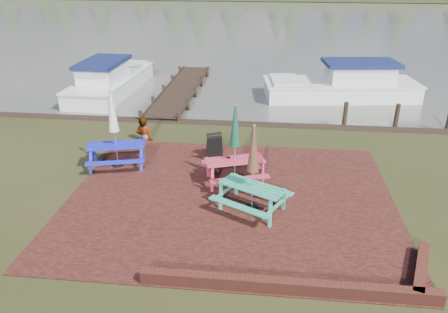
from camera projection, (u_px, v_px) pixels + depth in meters
name	position (u px, v px, depth m)	size (l,w,h in m)	color
ground	(227.00, 218.00, 11.29)	(120.00, 120.00, 0.00)	black
paving	(230.00, 198.00, 12.18)	(9.00, 7.50, 0.02)	#381511
brick_wall	(319.00, 283.00, 8.83)	(6.21, 1.79, 0.30)	#4C1E16
water	(264.00, 22.00, 44.70)	(120.00, 60.00, 0.02)	#4B4941
picnic_table_teal	(253.00, 182.00, 11.29)	(2.25, 2.17, 2.40)	#2E9475
picnic_table_red	(235.00, 156.00, 12.75)	(2.14, 2.01, 2.41)	#B02D43
picnic_table_blue	(116.00, 141.00, 13.72)	(2.12, 1.97, 2.48)	#191BBB
chalkboard	(214.00, 147.00, 14.41)	(0.56, 0.70, 0.84)	black
jetty	(181.00, 89.00, 21.77)	(1.76, 9.08, 1.00)	black
boat_jetty	(110.00, 82.00, 22.06)	(2.60, 6.90, 1.98)	silver
boat_near	(344.00, 86.00, 21.26)	(7.59, 3.43, 1.98)	silver
person	(143.00, 117.00, 15.68)	(0.65, 0.43, 1.79)	gray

